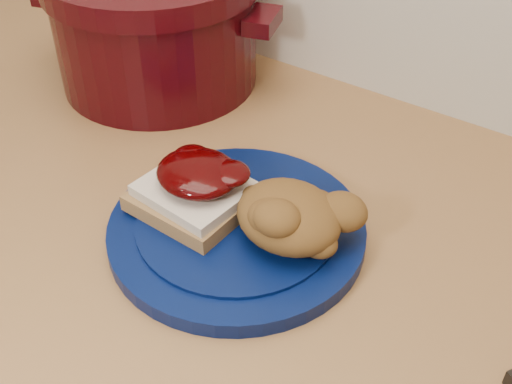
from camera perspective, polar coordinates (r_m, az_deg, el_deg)
The scene contains 5 objects.
plate at distance 0.66m, azimuth -1.72°, elevation -3.38°, with size 0.26×0.26×0.02m, color #04103D.
sandwich at distance 0.65m, azimuth -5.44°, elevation 0.41°, with size 0.12×0.10×0.06m.
stuffing_mound at distance 0.61m, azimuth 2.94°, elevation -2.17°, with size 0.11×0.09×0.05m, color brown.
dutch_oven at distance 0.90m, azimuth -8.91°, elevation 14.55°, with size 0.35×0.35×0.18m.
pepper_grinder at distance 0.93m, azimuth -8.25°, elevation 14.66°, with size 0.07×0.07×0.14m.
Camera 1 is at (0.24, 1.07, 1.35)m, focal length 45.00 mm.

